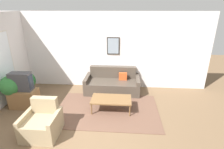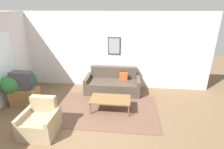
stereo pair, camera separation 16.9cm
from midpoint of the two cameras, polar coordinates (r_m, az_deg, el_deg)
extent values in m
plane|color=brown|center=(4.42, -10.80, -18.87)|extent=(16.00, 16.00, 0.00)
cube|color=brown|center=(5.21, -0.82, -11.45)|extent=(2.94, 1.93, 0.01)
cube|color=silver|center=(6.35, -4.29, 7.74)|extent=(8.00, 0.06, 2.70)
cube|color=black|center=(6.18, 1.49, 9.32)|extent=(0.44, 0.03, 0.60)
cube|color=#8999A8|center=(6.16, 1.48, 9.28)|extent=(0.38, 0.01, 0.54)
cube|color=beige|center=(6.05, -31.65, 3.96)|extent=(0.02, 1.14, 1.65)
cube|color=white|center=(6.05, -31.61, 3.96)|extent=(0.02, 1.06, 1.57)
cube|color=#4C4238|center=(6.15, 1.00, -3.89)|extent=(1.63, 0.90, 0.42)
cube|color=#4C4238|center=(6.31, 1.32, 0.89)|extent=(1.63, 0.20, 0.41)
cube|color=#4C4238|center=(6.26, -7.03, -2.91)|extent=(0.12, 0.90, 0.56)
cube|color=#4C4238|center=(6.11, 9.23, -3.62)|extent=(0.12, 0.90, 0.56)
cube|color=#D15123|center=(6.10, 4.56, -0.72)|extent=(0.28, 0.10, 0.28)
cube|color=brown|center=(5.02, 0.47, -8.08)|extent=(1.14, 0.61, 0.04)
cylinder|color=brown|center=(4.97, -6.05, -11.13)|extent=(0.04, 0.04, 0.34)
cylinder|color=brown|center=(4.87, 6.46, -11.84)|extent=(0.04, 0.04, 0.34)
cylinder|color=brown|center=(5.42, -4.87, -8.15)|extent=(0.04, 0.04, 0.34)
cylinder|color=brown|center=(5.33, 6.48, -8.73)|extent=(0.04, 0.04, 0.34)
cube|color=olive|center=(5.90, -25.75, -6.63)|extent=(0.78, 0.46, 0.55)
cube|color=#424247|center=(5.69, -26.60, -1.75)|extent=(0.60, 0.28, 0.54)
cube|color=#192333|center=(5.53, -23.96, -1.92)|extent=(0.01, 0.23, 0.42)
cube|color=tan|center=(4.56, -21.38, -15.23)|extent=(0.61, 0.76, 0.44)
cube|color=tan|center=(4.56, -20.40, -8.87)|extent=(0.61, 0.16, 0.39)
cube|color=tan|center=(4.69, -25.39, -13.92)|extent=(0.09, 0.76, 0.56)
cube|color=tan|center=(4.39, -17.29, -15.27)|extent=(0.09, 0.76, 0.56)
cylinder|color=slate|center=(6.11, -28.17, -7.63)|extent=(0.27, 0.27, 0.26)
cylinder|color=#51381E|center=(6.02, -28.52, -5.78)|extent=(0.04, 0.04, 0.18)
sphere|color=#337A38|center=(5.89, -29.10, -2.77)|extent=(0.60, 0.60, 0.60)
cylinder|color=#383D42|center=(6.44, -24.60, -5.96)|extent=(0.25, 0.25, 0.18)
cylinder|color=#51381E|center=(6.37, -24.85, -4.52)|extent=(0.04, 0.04, 0.18)
sphere|color=#1E5628|center=(6.24, -25.33, -1.62)|extent=(0.61, 0.61, 0.61)
cylinder|color=#383D42|center=(6.30, -27.06, -7.00)|extent=(0.29, 0.29, 0.18)
cylinder|color=#51381E|center=(6.22, -27.34, -5.49)|extent=(0.04, 0.04, 0.19)
sphere|color=#337A38|center=(6.08, -27.90, -2.47)|extent=(0.62, 0.62, 0.62)
camera|label=1|loc=(0.08, -89.11, 0.34)|focal=28.00mm
camera|label=2|loc=(0.08, 90.89, -0.34)|focal=28.00mm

